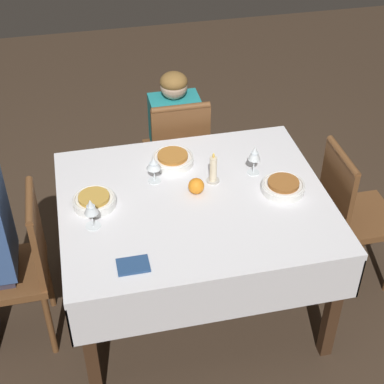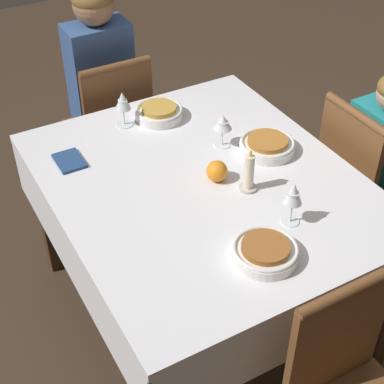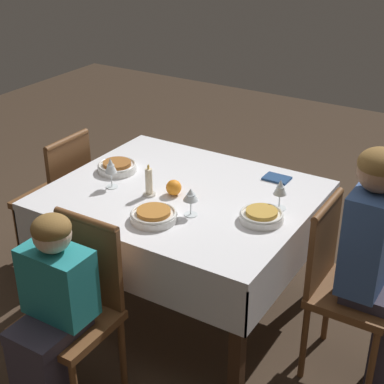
{
  "view_description": "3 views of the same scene",
  "coord_description": "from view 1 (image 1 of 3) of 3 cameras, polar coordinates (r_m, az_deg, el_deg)",
  "views": [
    {
      "loc": [
        -0.5,
        -2.19,
        2.55
      ],
      "look_at": [
        -0.02,
        -0.04,
        0.82
      ],
      "focal_mm": 55.0,
      "sensor_mm": 36.0,
      "label": 1
    },
    {
      "loc": [
        1.5,
        -0.89,
        2.09
      ],
      "look_at": [
        0.09,
        -0.1,
        0.79
      ],
      "focal_mm": 55.0,
      "sensor_mm": 36.0,
      "label": 2
    },
    {
      "loc": [
        -1.46,
        2.29,
        2.12
      ],
      "look_at": [
        -0.09,
        0.05,
        0.79
      ],
      "focal_mm": 55.0,
      "sensor_mm": 36.0,
      "label": 3
    }
  ],
  "objects": [
    {
      "name": "napkin_red_folded",
      "position": [
        2.54,
        -5.73,
        -7.09
      ],
      "size": [
        0.14,
        0.1,
        0.01
      ],
      "rotation": [
        0.0,
        0.0,
        0.0
      ],
      "color": "navy",
      "rests_on": "dining_table"
    },
    {
      "name": "candle_centerpiece",
      "position": [
        2.95,
        2.07,
        2.06
      ],
      "size": [
        0.07,
        0.07,
        0.17
      ],
      "color": "beige",
      "rests_on": "dining_table"
    },
    {
      "name": "chair_west",
      "position": [
        3.01,
        -16.35,
        -6.68
      ],
      "size": [
        0.38,
        0.38,
        0.9
      ],
      "rotation": [
        0.0,
        0.0,
        -1.57
      ],
      "color": "brown",
      "rests_on": "ground_plane"
    },
    {
      "name": "dining_table",
      "position": [
        2.94,
        0.19,
        -2.0
      ],
      "size": [
        1.32,
        1.1,
        0.75
      ],
      "color": "silver",
      "rests_on": "ground_plane"
    },
    {
      "name": "chair_east",
      "position": [
        3.3,
        15.15,
        -1.77
      ],
      "size": [
        0.38,
        0.38,
        0.9
      ],
      "rotation": [
        0.0,
        0.0,
        1.57
      ],
      "color": "brown",
      "rests_on": "ground_plane"
    },
    {
      "name": "orange_fruit",
      "position": [
        2.89,
        0.41,
        0.59
      ],
      "size": [
        0.08,
        0.08,
        0.08
      ],
      "primitive_type": "sphere",
      "color": "orange",
      "rests_on": "dining_table"
    },
    {
      "name": "chair_north",
      "position": [
        3.64,
        -1.37,
        3.87
      ],
      "size": [
        0.38,
        0.38,
        0.9
      ],
      "rotation": [
        0.0,
        0.0,
        3.14
      ],
      "color": "brown",
      "rests_on": "ground_plane"
    },
    {
      "name": "wine_glass_east",
      "position": [
        3.0,
        6.09,
        3.68
      ],
      "size": [
        0.06,
        0.06,
        0.17
      ],
      "color": "white",
      "rests_on": "dining_table"
    },
    {
      "name": "bowl_east",
      "position": [
        2.95,
        8.83,
        0.57
      ],
      "size": [
        0.22,
        0.22,
        0.06
      ],
      "color": "white",
      "rests_on": "dining_table"
    },
    {
      "name": "wine_glass_north",
      "position": [
        2.94,
        -3.73,
        2.69
      ],
      "size": [
        0.07,
        0.07,
        0.14
      ],
      "color": "white",
      "rests_on": "dining_table"
    },
    {
      "name": "ground_plane",
      "position": [
        3.4,
        0.17,
        -10.53
      ],
      "size": [
        8.0,
        8.0,
        0.0
      ],
      "primitive_type": "plane",
      "color": "#3D2D21"
    },
    {
      "name": "bowl_north",
      "position": [
        3.11,
        -1.89,
        3.24
      ],
      "size": [
        0.22,
        0.22,
        0.06
      ],
      "color": "white",
      "rests_on": "dining_table"
    },
    {
      "name": "wine_glass_west",
      "position": [
        2.69,
        -9.79,
        -1.53
      ],
      "size": [
        0.07,
        0.07,
        0.16
      ],
      "color": "white",
      "rests_on": "dining_table"
    },
    {
      "name": "person_child_teal",
      "position": [
        3.75,
        -1.87,
        5.79
      ],
      "size": [
        0.3,
        0.33,
        0.99
      ],
      "rotation": [
        0.0,
        0.0,
        3.14
      ],
      "color": "#383342",
      "rests_on": "ground_plane"
    },
    {
      "name": "bowl_west",
      "position": [
        2.86,
        -9.46,
        -0.8
      ],
      "size": [
        0.21,
        0.21,
        0.06
      ],
      "color": "white",
      "rests_on": "dining_table"
    }
  ]
}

